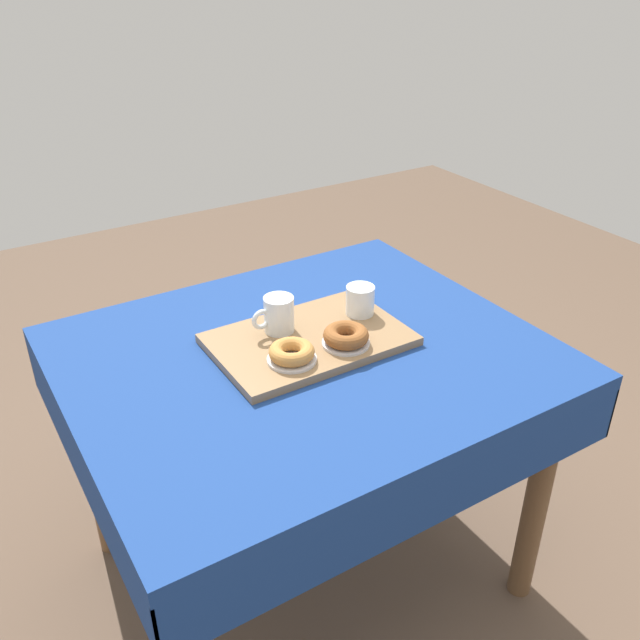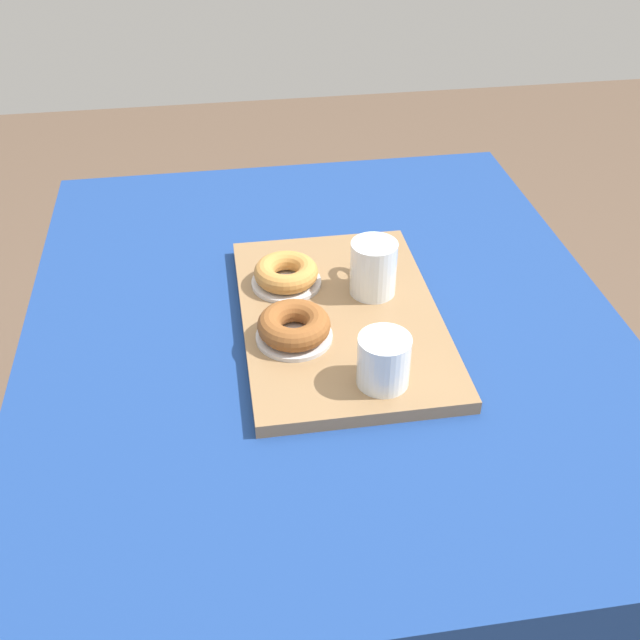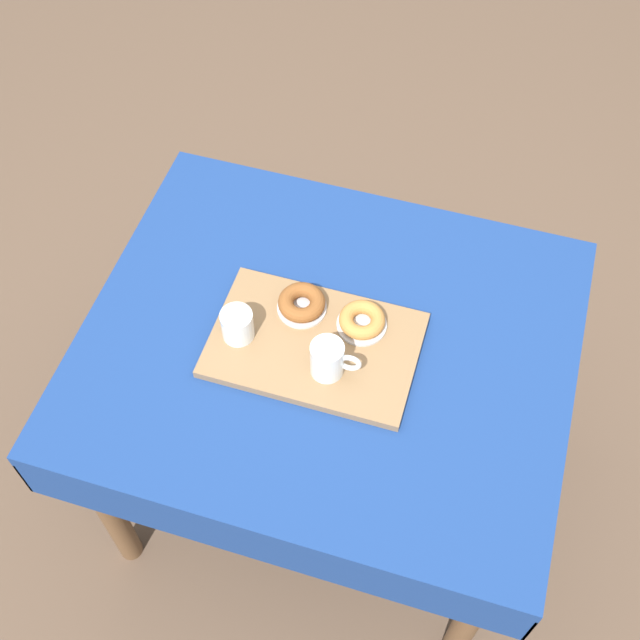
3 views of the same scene
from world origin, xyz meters
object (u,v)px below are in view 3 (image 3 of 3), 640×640
at_px(tea_mug_left, 328,360).
at_px(sugar_donut_right, 302,302).
at_px(water_glass_near, 237,326).
at_px(donut_plate_left, 362,325).
at_px(sugar_donut_left, 362,320).
at_px(serving_tray, 314,345).
at_px(donut_plate_right, 302,308).
at_px(dining_table, 327,364).

relative_size(tea_mug_left, sugar_donut_right, 1.04).
distance_m(water_glass_near, donut_plate_left, 0.29).
distance_m(sugar_donut_left, sugar_donut_right, 0.15).
bearing_deg(tea_mug_left, donut_plate_left, -106.53).
bearing_deg(serving_tray, sugar_donut_right, -55.48).
bearing_deg(water_glass_near, sugar_donut_right, -136.69).
relative_size(donut_plate_left, donut_plate_right, 1.00).
xyz_separation_m(dining_table, sugar_donut_left, (-0.07, -0.05, 0.15)).
relative_size(tea_mug_left, water_glass_near, 1.50).
bearing_deg(sugar_donut_right, donut_plate_left, 177.85).
bearing_deg(donut_plate_right, water_glass_near, 43.31).
height_order(donut_plate_left, sugar_donut_left, sugar_donut_left).
xyz_separation_m(tea_mug_left, donut_plate_right, (0.11, -0.14, -0.04)).
distance_m(donut_plate_left, sugar_donut_right, 0.15).
xyz_separation_m(water_glass_near, sugar_donut_right, (-0.12, -0.11, -0.01)).
xyz_separation_m(dining_table, serving_tray, (0.02, 0.02, 0.11)).
bearing_deg(sugar_donut_left, tea_mug_left, 73.47).
height_order(tea_mug_left, sugar_donut_right, tea_mug_left).
bearing_deg(serving_tray, water_glass_near, 9.75).
xyz_separation_m(dining_table, donut_plate_left, (-0.07, -0.05, 0.13)).
height_order(donut_plate_left, donut_plate_right, same).
distance_m(dining_table, sugar_donut_left, 0.17).
bearing_deg(donut_plate_left, tea_mug_left, 73.47).
bearing_deg(sugar_donut_right, tea_mug_left, 126.61).
bearing_deg(sugar_donut_left, dining_table, 37.28).
bearing_deg(sugar_donut_left, serving_tray, 39.55).
distance_m(tea_mug_left, water_glass_near, 0.23).
height_order(water_glass_near, sugar_donut_right, water_glass_near).
bearing_deg(serving_tray, sugar_donut_left, -140.45).
xyz_separation_m(donut_plate_right, sugar_donut_right, (0.00, 0.00, 0.02)).
distance_m(serving_tray, donut_plate_left, 0.12).
xyz_separation_m(dining_table, sugar_donut_right, (0.08, -0.06, 0.15)).
height_order(dining_table, sugar_donut_right, sugar_donut_right).
bearing_deg(sugar_donut_right, water_glass_near, 43.31).
bearing_deg(donut_plate_left, dining_table, 37.28).
xyz_separation_m(serving_tray, donut_plate_left, (-0.09, -0.08, 0.01)).
height_order(serving_tray, tea_mug_left, tea_mug_left).
relative_size(water_glass_near, sugar_donut_right, 0.69).
distance_m(tea_mug_left, donut_plate_left, 0.15).
height_order(serving_tray, sugar_donut_right, sugar_donut_right).
distance_m(water_glass_near, sugar_donut_right, 0.16).
bearing_deg(sugar_donut_left, water_glass_near, 21.69).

